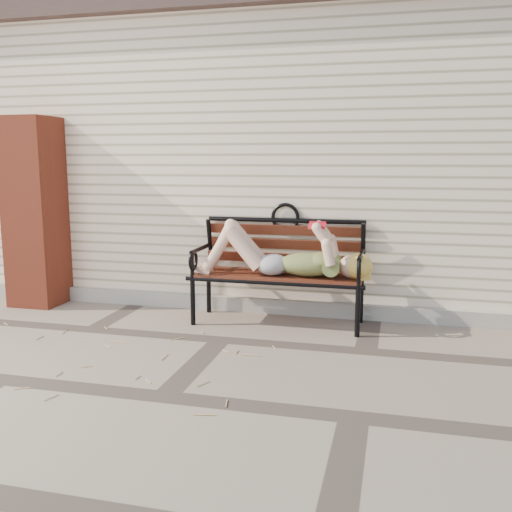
# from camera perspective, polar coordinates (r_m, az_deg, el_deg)

# --- Properties ---
(ground) EXTENTS (80.00, 80.00, 0.00)m
(ground) POSITION_cam_1_polar(r_m,az_deg,el_deg) (5.05, -3.54, -8.37)
(ground) COLOR #79685D
(ground) RESTS_ON ground
(house_wall) EXTENTS (8.00, 4.00, 3.00)m
(house_wall) POSITION_cam_1_polar(r_m,az_deg,el_deg) (7.71, 3.14, 9.20)
(house_wall) COLOR beige
(house_wall) RESTS_ON ground
(house_roof) EXTENTS (8.30, 4.30, 0.30)m
(house_roof) POSITION_cam_1_polar(r_m,az_deg,el_deg) (7.88, 3.26, 21.29)
(house_roof) COLOR #4C3A36
(house_roof) RESTS_ON house_wall
(foundation_strip) EXTENTS (8.00, 0.10, 0.15)m
(foundation_strip) POSITION_cam_1_polar(r_m,az_deg,el_deg) (5.92, -0.72, -4.87)
(foundation_strip) COLOR #A5A095
(foundation_strip) RESTS_ON ground
(brick_pillar) EXTENTS (0.50, 0.50, 2.00)m
(brick_pillar) POSITION_cam_1_polar(r_m,az_deg,el_deg) (6.54, -21.19, 4.09)
(brick_pillar) COLOR #983722
(brick_pillar) RESTS_ON ground
(garden_bench) EXTENTS (1.75, 0.70, 1.14)m
(garden_bench) POSITION_cam_1_polar(r_m,az_deg,el_deg) (5.48, 2.43, -0.05)
(garden_bench) COLOR black
(garden_bench) RESTS_ON ground
(reading_woman) EXTENTS (1.66, 0.38, 0.52)m
(reading_woman) POSITION_cam_1_polar(r_m,az_deg,el_deg) (5.34, 2.29, 0.11)
(reading_woman) COLOR #092A3F
(reading_woman) RESTS_ON ground
(straw_scatter) EXTENTS (2.84, 1.57, 0.01)m
(straw_scatter) POSITION_cam_1_polar(r_m,az_deg,el_deg) (4.74, -16.66, -9.92)
(straw_scatter) COLOR tan
(straw_scatter) RESTS_ON ground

